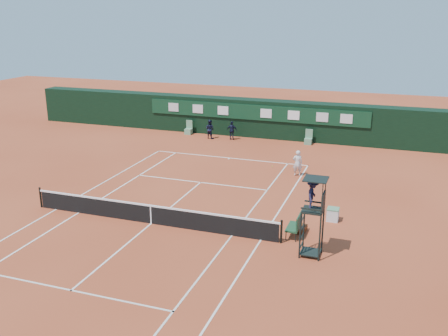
% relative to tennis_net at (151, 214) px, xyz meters
% --- Properties ---
extents(ground, '(90.00, 90.00, 0.00)m').
position_rel_tennis_net_xyz_m(ground, '(0.00, 0.00, -0.51)').
color(ground, '#B24A2A').
rests_on(ground, ground).
extents(court_lines, '(11.05, 23.85, 0.01)m').
position_rel_tennis_net_xyz_m(court_lines, '(0.00, 0.00, -0.50)').
color(court_lines, white).
rests_on(court_lines, ground).
extents(tennis_net, '(12.90, 0.10, 1.10)m').
position_rel_tennis_net_xyz_m(tennis_net, '(0.00, 0.00, 0.00)').
color(tennis_net, black).
rests_on(tennis_net, ground).
extents(back_wall, '(40.00, 1.65, 3.00)m').
position_rel_tennis_net_xyz_m(back_wall, '(0.00, 18.74, 1.00)').
color(back_wall, black).
rests_on(back_wall, ground).
extents(linesman_chair_left, '(0.55, 0.50, 1.15)m').
position_rel_tennis_net_xyz_m(linesman_chair_left, '(-5.50, 17.48, -0.19)').
color(linesman_chair_left, '#639872').
rests_on(linesman_chair_left, ground).
extents(linesman_chair_right, '(0.55, 0.50, 1.15)m').
position_rel_tennis_net_xyz_m(linesman_chair_right, '(4.50, 17.48, -0.19)').
color(linesman_chair_right, '#5F926D').
rests_on(linesman_chair_right, ground).
extents(umpire_chair, '(0.96, 0.95, 3.42)m').
position_rel_tennis_net_xyz_m(umpire_chair, '(7.82, -0.73, 1.95)').
color(umpire_chair, black).
rests_on(umpire_chair, ground).
extents(player_bench, '(0.56, 1.20, 1.10)m').
position_rel_tennis_net_xyz_m(player_bench, '(6.88, 0.88, 0.09)').
color(player_bench, '#1B4326').
rests_on(player_bench, ground).
extents(tennis_bag, '(0.39, 0.76, 0.27)m').
position_rel_tennis_net_xyz_m(tennis_bag, '(7.06, 1.46, -0.37)').
color(tennis_bag, black).
rests_on(tennis_bag, ground).
extents(cooler, '(0.57, 0.57, 0.65)m').
position_rel_tennis_net_xyz_m(cooler, '(8.23, 3.27, -0.18)').
color(cooler, silver).
rests_on(cooler, ground).
extents(tennis_ball, '(0.07, 0.07, 0.07)m').
position_rel_tennis_net_xyz_m(tennis_ball, '(3.29, 10.88, -0.48)').
color(tennis_ball, '#B8C82E').
rests_on(tennis_ball, ground).
extents(player, '(0.67, 0.52, 1.63)m').
position_rel_tennis_net_xyz_m(player, '(5.20, 9.61, 0.31)').
color(player, silver).
rests_on(player, ground).
extents(ball_kid_left, '(0.86, 0.74, 1.53)m').
position_rel_tennis_net_xyz_m(ball_kid_left, '(-3.30, 16.67, 0.25)').
color(ball_kid_left, black).
rests_on(ball_kid_left, ground).
extents(ball_kid_right, '(0.88, 0.39, 1.49)m').
position_rel_tennis_net_xyz_m(ball_kid_right, '(-1.49, 16.86, 0.24)').
color(ball_kid_right, black).
rests_on(ball_kid_right, ground).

